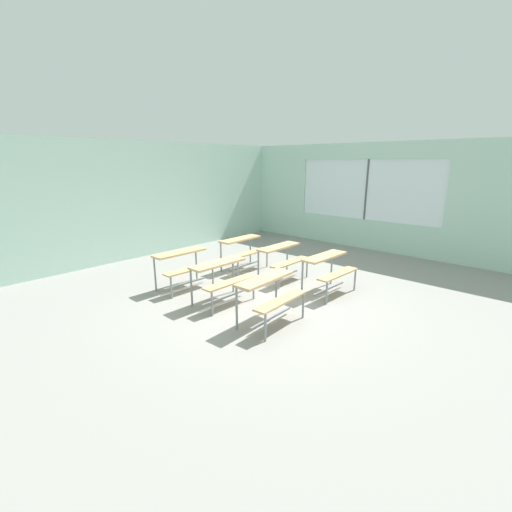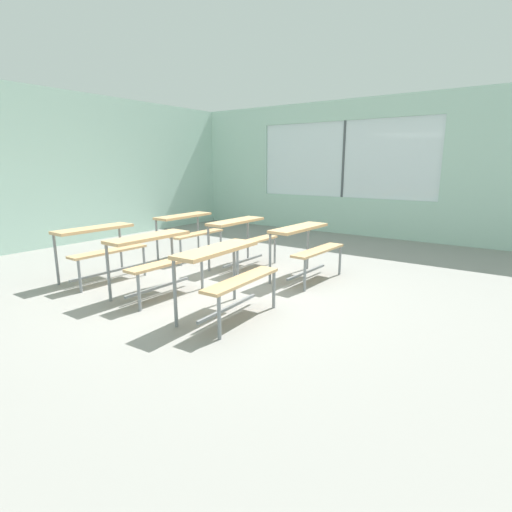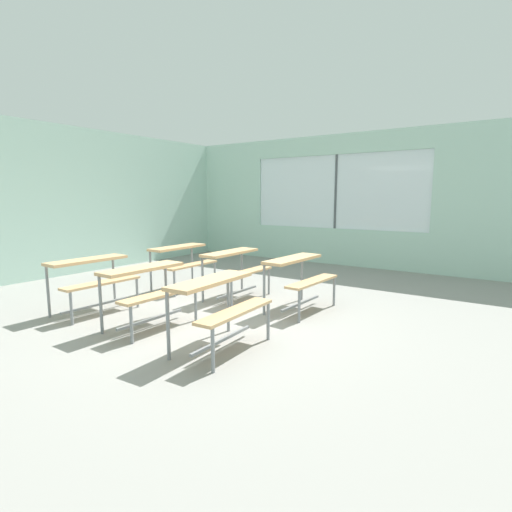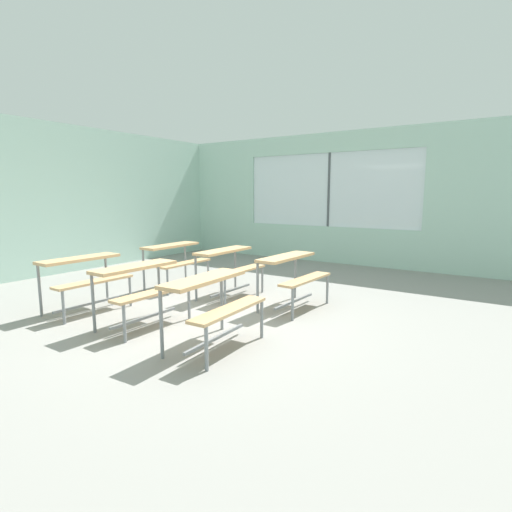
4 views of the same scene
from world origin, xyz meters
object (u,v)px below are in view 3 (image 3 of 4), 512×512
desk_bench_r2c1 (182,257)px  desk_bench_r2c0 (92,272)px  desk_bench_r1c1 (236,263)px  desk_bench_r1c0 (148,282)px  desk_bench_r0c1 (299,271)px  desk_bench_r0c0 (219,297)px

desk_bench_r2c1 → desk_bench_r2c0: bearing=179.3°
desk_bench_r2c0 → desk_bench_r2c1: size_ratio=1.01×
desk_bench_r1c1 → desk_bench_r2c0: same height
desk_bench_r1c0 → desk_bench_r2c1: bearing=34.2°
desk_bench_r0c1 → desk_bench_r2c1: (0.02, 2.30, 0.00)m
desk_bench_r1c0 → desk_bench_r1c1: size_ratio=1.00×
desk_bench_r0c1 → desk_bench_r1c0: (-1.70, 1.17, 0.00)m
desk_bench_r1c1 → desk_bench_r2c0: bearing=145.8°
desk_bench_r0c1 → desk_bench_r1c0: 2.06m
desk_bench_r0c1 → desk_bench_r2c1: bearing=91.9°
desk_bench_r1c1 → desk_bench_r2c0: size_ratio=0.99×
desk_bench_r0c1 → desk_bench_r1c0: size_ratio=1.01×
desk_bench_r2c1 → desk_bench_r0c1: bearing=-90.9°
desk_bench_r1c1 → desk_bench_r2c1: bearing=90.0°
desk_bench_r0c0 → desk_bench_r0c1: (1.77, 0.01, 0.00)m
desk_bench_r2c1 → desk_bench_r0c0: bearing=-128.1°
desk_bench_r0c1 → desk_bench_r1c1: (0.02, 1.14, 0.00)m
desk_bench_r1c1 → desk_bench_r1c0: bearing=178.9°
desk_bench_r2c0 → desk_bench_r2c1: 1.72m
desk_bench_r0c0 → desk_bench_r0c1: 1.77m
desk_bench_r0c0 → desk_bench_r2c0: size_ratio=1.01×
desk_bench_r0c0 → desk_bench_r2c0: (0.06, 2.32, 0.00)m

